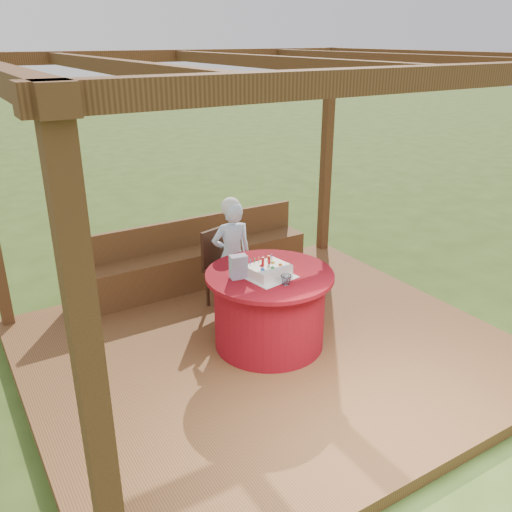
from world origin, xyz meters
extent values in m
plane|color=#334D19|center=(0.00, 0.00, 0.00)|extent=(60.00, 60.00, 0.00)
cube|color=brown|center=(0.00, 0.00, 0.06)|extent=(4.50, 4.00, 0.12)
cube|color=brown|center=(-2.13, -1.88, 1.42)|extent=(0.12, 0.12, 2.60)
cube|color=brown|center=(2.13, 1.88, 1.42)|extent=(0.12, 0.12, 2.60)
cube|color=brown|center=(0.00, -1.88, 2.78)|extent=(4.50, 0.14, 0.12)
cube|color=brown|center=(0.00, 1.88, 2.78)|extent=(4.50, 0.14, 0.12)
cube|color=brown|center=(2.13, 0.00, 2.78)|extent=(0.14, 4.00, 0.12)
cube|color=brown|center=(-1.30, 0.00, 2.78)|extent=(0.10, 3.70, 0.10)
cube|color=brown|center=(0.00, 0.00, 2.78)|extent=(0.10, 3.70, 0.10)
cube|color=brown|center=(1.30, 0.00, 2.78)|extent=(0.10, 3.70, 0.10)
cube|color=brown|center=(0.00, 1.70, 0.34)|extent=(3.00, 0.42, 0.45)
cube|color=brown|center=(0.00, 1.88, 0.75)|extent=(3.00, 0.06, 0.35)
cylinder|color=maroon|center=(0.03, 0.05, 0.48)|extent=(1.07, 1.07, 0.73)
cylinder|color=maroon|center=(0.03, 0.05, 0.87)|extent=(1.23, 1.23, 0.04)
cube|color=#381D11|center=(0.10, 0.98, 0.55)|extent=(0.54, 0.54, 0.05)
cylinder|color=#381D11|center=(-0.02, 0.77, 0.34)|extent=(0.04, 0.04, 0.43)
cylinder|color=#381D11|center=(0.31, 0.87, 0.34)|extent=(0.04, 0.04, 0.43)
cylinder|color=#381D11|center=(-0.12, 1.10, 0.34)|extent=(0.04, 0.04, 0.43)
cylinder|color=#381D11|center=(0.21, 1.20, 0.34)|extent=(0.04, 0.04, 0.43)
cube|color=#381D11|center=(0.04, 1.17, 0.78)|extent=(0.43, 0.16, 0.45)
imported|color=#ABD7FF|center=(0.12, 0.95, 0.74)|extent=(0.49, 0.36, 1.23)
sphere|color=white|center=(0.12, 0.95, 1.29)|extent=(0.21, 0.21, 0.21)
cube|color=white|center=(-0.02, -0.01, 0.89)|extent=(0.47, 0.47, 0.01)
cube|color=white|center=(-0.02, -0.01, 0.95)|extent=(0.40, 0.34, 0.10)
cylinder|color=red|center=(-0.06, 0.03, 1.04)|extent=(0.03, 0.03, 0.08)
cylinder|color=red|center=(0.01, 0.03, 1.04)|extent=(0.03, 0.03, 0.08)
sphere|color=blue|center=(-0.12, -0.07, 1.01)|extent=(0.04, 0.04, 0.04)
sphere|color=green|center=(-0.02, -0.08, 1.01)|extent=(0.04, 0.04, 0.04)
sphere|color=orange|center=(0.08, -0.06, 1.01)|extent=(0.04, 0.04, 0.04)
sphere|color=red|center=(-0.08, 0.01, 1.01)|extent=(0.04, 0.04, 0.04)
sphere|color=yellow|center=(0.05, 0.02, 1.01)|extent=(0.04, 0.04, 0.04)
cube|color=#C680AE|center=(-0.28, 0.11, 1.00)|extent=(0.17, 0.13, 0.22)
imported|color=white|center=(0.01, -0.25, 0.94)|extent=(0.12, 0.12, 0.09)
camera|label=1|loc=(-2.54, -3.89, 2.98)|focal=38.00mm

